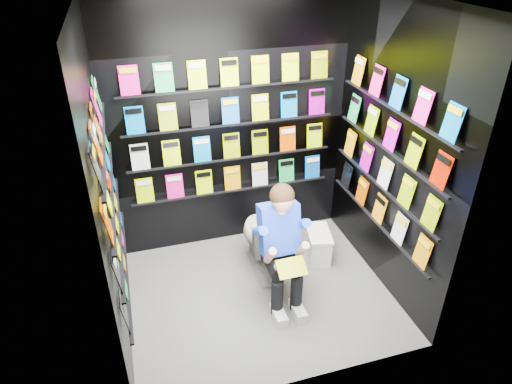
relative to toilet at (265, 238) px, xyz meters
name	(u,v)px	position (x,y,z in m)	size (l,w,h in m)	color
floor	(259,294)	(-0.16, -0.36, -0.37)	(2.40, 2.40, 0.00)	#585856
ceiling	(261,0)	(-0.16, -0.36, 2.23)	(2.40, 2.40, 0.00)	white
wall_back	(230,128)	(-0.16, 0.64, 0.93)	(2.40, 0.04, 2.60)	black
wall_front	(307,245)	(-0.16, -1.36, 0.93)	(2.40, 0.04, 2.60)	black
wall_left	(105,195)	(-1.36, -0.36, 0.93)	(0.04, 2.00, 2.60)	black
wall_right	(391,155)	(1.04, -0.36, 0.93)	(0.04, 2.00, 2.60)	black
comics_back	(231,129)	(-0.16, 0.61, 0.94)	(2.10, 0.06, 1.37)	#C34800
comics_left	(109,194)	(-1.33, -0.36, 0.94)	(0.06, 1.70, 1.37)	#C34800
comics_right	(388,155)	(1.01, -0.36, 0.94)	(0.06, 1.70, 1.37)	#C34800
toilet	(265,238)	(0.00, 0.00, 0.00)	(0.42, 0.75, 0.73)	white
longbox	(318,246)	(0.59, 0.01, -0.22)	(0.21, 0.38, 0.29)	white
longbox_lid	(319,233)	(0.59, 0.01, -0.07)	(0.23, 0.40, 0.03)	white
reader	(278,229)	(0.00, -0.38, 0.37)	(0.47, 0.69, 1.27)	blue
held_comic	(292,267)	(0.00, -0.73, 0.21)	(0.25, 0.01, 0.17)	green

